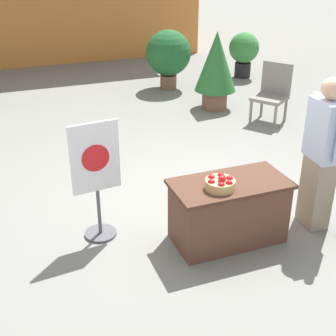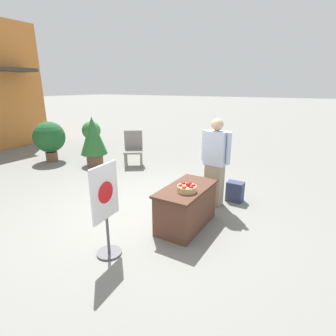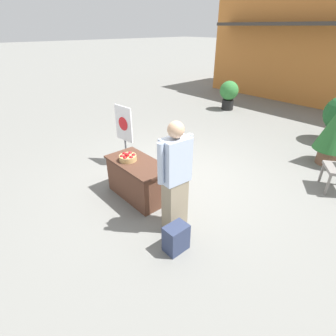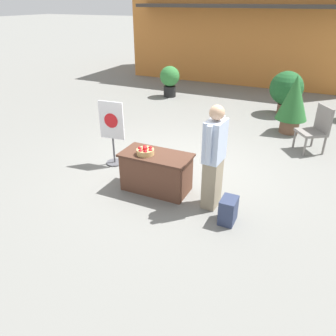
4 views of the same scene
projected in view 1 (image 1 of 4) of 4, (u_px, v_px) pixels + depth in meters
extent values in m
plane|color=slate|center=(196.00, 198.00, 6.09)|extent=(120.00, 120.00, 0.00)
cube|color=brown|center=(228.00, 213.00, 5.11)|extent=(1.19, 0.61, 0.68)
cube|color=#492C20|center=(230.00, 184.00, 4.95)|extent=(1.26, 0.65, 0.04)
cylinder|color=tan|center=(220.00, 184.00, 4.80)|extent=(0.31, 0.31, 0.10)
sphere|color=red|center=(230.00, 179.00, 4.81)|extent=(0.08, 0.08, 0.08)
sphere|color=#A30F14|center=(221.00, 176.00, 4.87)|extent=(0.08, 0.08, 0.08)
sphere|color=red|center=(211.00, 178.00, 4.84)|extent=(0.08, 0.08, 0.08)
sphere|color=#A30F14|center=(211.00, 183.00, 4.74)|extent=(0.08, 0.08, 0.08)
sphere|color=red|center=(221.00, 186.00, 4.69)|extent=(0.08, 0.08, 0.08)
sphere|color=#A30F14|center=(229.00, 184.00, 4.72)|extent=(0.08, 0.08, 0.08)
sphere|color=red|center=(222.00, 179.00, 4.76)|extent=(0.08, 0.08, 0.08)
sphere|color=red|center=(222.00, 179.00, 4.75)|extent=(0.08, 0.08, 0.08)
cube|color=gray|center=(316.00, 192.00, 5.35)|extent=(0.26, 0.36, 0.85)
cube|color=silver|center=(326.00, 130.00, 5.02)|extent=(0.29, 0.44, 0.67)
sphere|color=tan|center=(333.00, 88.00, 4.81)|extent=(0.24, 0.24, 0.24)
cylinder|color=silver|center=(313.00, 119.00, 5.23)|extent=(0.09, 0.09, 0.62)
cylinder|color=#4C4C51|center=(101.00, 233.00, 5.33)|extent=(0.36, 0.36, 0.03)
cylinder|color=#4C4C51|center=(99.00, 212.00, 5.20)|extent=(0.04, 0.04, 0.55)
cube|color=silver|center=(95.00, 158.00, 4.90)|extent=(0.54, 0.08, 0.78)
cylinder|color=red|center=(96.00, 158.00, 4.89)|extent=(0.30, 0.04, 0.30)
cylinder|color=gray|center=(275.00, 117.00, 8.19)|extent=(0.05, 0.05, 0.43)
cylinder|color=gray|center=(251.00, 112.00, 8.43)|extent=(0.05, 0.05, 0.43)
cylinder|color=gray|center=(285.00, 110.00, 8.54)|extent=(0.05, 0.05, 0.43)
cylinder|color=gray|center=(262.00, 105.00, 8.78)|extent=(0.05, 0.05, 0.43)
cube|color=gray|center=(269.00, 98.00, 8.38)|extent=(0.76, 0.76, 0.06)
cube|color=gray|center=(277.00, 78.00, 8.42)|extent=(0.36, 0.49, 0.57)
cylinder|color=brown|center=(215.00, 99.00, 9.21)|extent=(0.49, 0.49, 0.37)
cone|color=#28662D|center=(216.00, 61.00, 8.88)|extent=(0.80, 0.80, 1.13)
cylinder|color=brown|center=(168.00, 82.00, 10.44)|extent=(0.36, 0.36, 0.30)
sphere|color=#1E5628|center=(168.00, 53.00, 10.15)|extent=(0.98, 0.98, 0.98)
cylinder|color=black|center=(242.00, 70.00, 11.29)|extent=(0.38, 0.38, 0.35)
sphere|color=#337A38|center=(244.00, 48.00, 11.05)|extent=(0.71, 0.71, 0.71)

